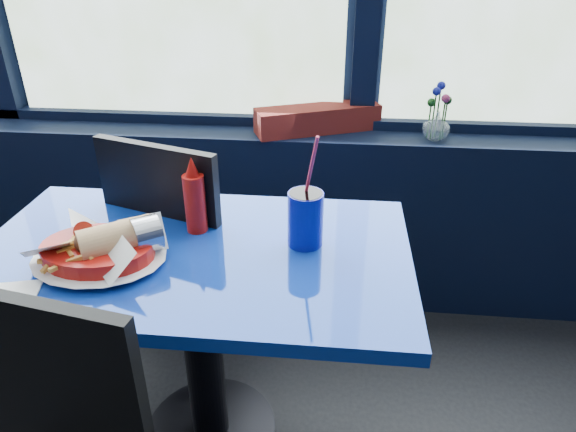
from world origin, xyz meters
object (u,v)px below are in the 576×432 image
Objects in this scene: near_table at (198,302)px; planter_box at (318,119)px; chair_near_back at (168,244)px; soda_cup at (305,218)px; ketchup_bottle at (195,199)px; flower_vase at (437,122)px; food_basket at (101,249)px.

near_table is 0.98m from planter_box.
near_table is 1.23× the size of chair_near_back.
chair_near_back is 0.62m from soda_cup.
near_table is at bearing -82.85° from ketchup_bottle.
chair_near_back is at bearing -151.68° from flower_vase.
ketchup_bottle is 0.32m from soda_cup.
soda_cup is (0.01, -0.82, -0.02)m from planter_box.
ketchup_bottle is (0.18, -0.21, 0.29)m from chair_near_back.
near_table is 0.30m from ketchup_bottle.
flower_vase is at bearing 58.87° from soda_cup.
planter_box is 1.47× the size of food_basket.
planter_box is (0.30, 0.88, 0.28)m from near_table.
flower_vase is at bearing 42.74° from ketchup_bottle.
planter_box is at bearing -112.64° from chair_near_back.
soda_cup is (0.32, -0.04, -0.02)m from ketchup_bottle.
chair_near_back is at bearing 121.45° from near_table.
soda_cup is at bearing 11.45° from near_table.
food_basket is (-0.52, -0.97, -0.06)m from planter_box.
chair_near_back is at bearing -153.46° from planter_box.
planter_box is at bearing 90.52° from soda_cup.
planter_box is 0.84m from ketchup_bottle.
planter_box is (0.49, 0.57, 0.29)m from chair_near_back.
chair_near_back is at bearing 75.21° from food_basket.
flower_vase reaches higher than chair_near_back.
near_table is at bearing -132.85° from flower_vase.
food_basket is (-0.22, -0.09, 0.22)m from near_table.
flower_vase is at bearing -28.80° from planter_box.
soda_cup is (0.50, -0.25, 0.27)m from chair_near_back.
near_table is 0.41m from soda_cup.
chair_near_back is 4.24× the size of ketchup_bottle.
planter_box is at bearing 71.25° from near_table.
chair_near_back is 0.81m from planter_box.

